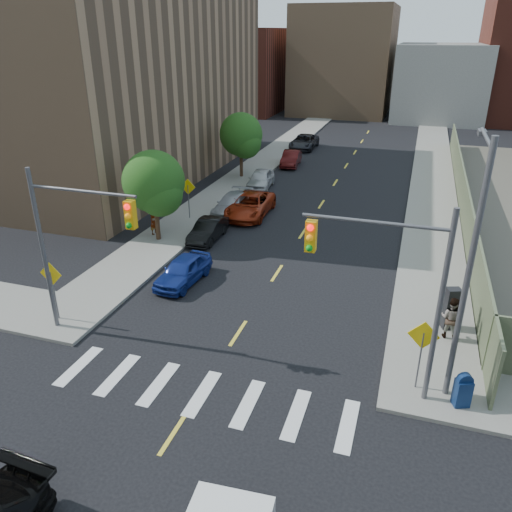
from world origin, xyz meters
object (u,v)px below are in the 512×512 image
Objects in this scene: parked_car_red at (250,205)px; parked_car_silver at (232,204)px; mailbox at (463,390)px; payphone at (451,309)px; parked_car_grey at (304,142)px; parked_car_maroon at (291,158)px; parked_car_blue at (183,270)px; pedestrian_east at (451,318)px; pedestrian_west at (154,221)px; parked_car_white at (261,179)px; parked_car_black at (208,230)px.

parked_car_red is 1.30m from parked_car_silver.
mailbox is 0.69× the size of payphone.
parked_car_maroon is at bearing -86.19° from parked_car_grey.
parked_car_blue is 2.18× the size of pedestrian_east.
pedestrian_east is (13.86, -33.89, 0.32)m from parked_car_grey.
parked_car_blue is at bearing -132.63° from pedestrian_west.
parked_car_red reaches higher than parked_car_white.
payphone reaches higher than pedestrian_east.
parked_car_blue is at bearing -82.98° from parked_car_silver.
parked_car_white is 23.02m from pedestrian_east.
pedestrian_east reaches higher than mailbox.
parked_car_red reaches higher than parked_car_silver.
parked_car_white is 2.60× the size of pedestrian_west.
parked_car_blue is at bearing -93.60° from parked_car_maroon.
parked_car_red is 2.90× the size of payphone.
parked_car_white is 2.34× the size of payphone.
parked_car_red is 22.04m from parked_car_grey.
parked_car_maroon is at bearing 80.83° from parked_car_white.
parked_car_blue is 6.78m from pedestrian_west.
parked_car_white is 26.64m from mailbox.
parked_car_black is 2.06× the size of payphone.
parked_car_maroon is (-0.77, 14.33, -0.05)m from parked_car_red.
parked_car_maroon is 29.42m from pedestrian_east.
parked_car_grey is (-1.30, 32.54, 0.07)m from parked_car_blue.
parked_car_grey is (0.00, 22.01, 0.06)m from parked_car_silver.
parked_car_silver is 3.65× the size of mailbox.
parked_car_black is (-1.03, 5.58, -0.04)m from parked_car_blue.
parked_car_grey is 40.63m from mailbox.
pedestrian_west is at bearing -110.06° from parked_car_white.
parked_car_black is 11.45m from parked_car_white.
mailbox reaches higher than parked_car_silver.
parked_car_grey is at bearing 88.54° from parked_car_maroon.
pedestrian_west reaches higher than parked_car_grey.
parked_car_blue is 12.60m from payphone.
payphone is (12.58, -11.14, 0.33)m from parked_car_red.
pedestrian_east is at bearing -1.46° from parked_car_blue.
parked_car_black is at bearing -89.53° from parked_car_grey.
parked_car_maroon is at bearing -3.93° from pedestrian_west.
pedestrian_east is at bearing -40.60° from parked_car_silver.
pedestrian_east is (13.34, -26.22, 0.36)m from parked_car_maroon.
parked_car_maroon is at bearing 91.80° from parked_car_red.
parked_car_black is 17.79m from mailbox.
payphone is at bearing -70.89° from pedestrian_east.
parked_car_black is 2.11× the size of pedestrian_east.
payphone is at bearing -67.72° from parked_car_maroon.
parked_car_black is 4.95m from parked_car_silver.
payphone is (13.88, -33.14, 0.34)m from parked_car_grey.
payphone is (13.88, -11.13, 0.40)m from parked_car_silver.
parked_car_red is 14.35m from parked_car_maroon.
parked_car_red is 16.81m from payphone.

